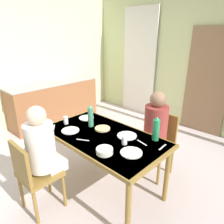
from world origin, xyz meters
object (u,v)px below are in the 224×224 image
object	(u,v)px
dining_table	(103,141)
water_bottle_green_far	(156,129)
chair_far_diner	(159,140)
person_far_diner	(155,125)
serving_bowl_center	(105,151)
water_bottle_green_near	(91,116)
kitchen_counter	(55,102)
chair_near_diner	(33,173)
person_near_diner	(42,145)

from	to	relation	value
dining_table	water_bottle_green_far	distance (m)	0.64
dining_table	chair_far_diner	xyz separation A→B (m)	(0.31, 0.77, -0.19)
person_far_diner	water_bottle_green_far	bearing A→B (deg)	122.98
chair_far_diner	serving_bowl_center	bearing A→B (deg)	89.13
water_bottle_green_near	water_bottle_green_far	xyz separation A→B (m)	(0.80, 0.27, -0.01)
kitchen_counter	dining_table	world-z (taller)	kitchen_counter
chair_far_diner	water_bottle_green_far	world-z (taller)	water_bottle_green_far
chair_near_diner	person_near_diner	bearing A→B (deg)	90.00
dining_table	water_bottle_green_near	world-z (taller)	water_bottle_green_near
person_far_diner	water_bottle_green_far	distance (m)	0.38
kitchen_counter	person_far_diner	bearing A→B (deg)	-2.61
dining_table	person_far_diner	bearing A→B (deg)	64.20
chair_near_diner	serving_bowl_center	distance (m)	0.81
chair_far_diner	water_bottle_green_far	size ratio (longest dim) A/B	3.11
person_near_diner	serving_bowl_center	bearing A→B (deg)	33.56
water_bottle_green_near	dining_table	bearing A→B (deg)	-12.23
person_near_diner	water_bottle_green_far	bearing A→B (deg)	51.11
water_bottle_green_near	serving_bowl_center	size ratio (longest dim) A/B	1.71
water_bottle_green_far	chair_far_diner	bearing A→B (deg)	114.13
dining_table	serving_bowl_center	xyz separation A→B (m)	(0.29, -0.26, 0.10)
chair_far_diner	water_bottle_green_near	world-z (taller)	water_bottle_green_near
dining_table	person_far_diner	world-z (taller)	person_far_diner
chair_far_diner	water_bottle_green_near	size ratio (longest dim) A/B	3.00
person_near_diner	water_bottle_green_near	world-z (taller)	person_near_diner
kitchen_counter	person_far_diner	world-z (taller)	person_far_diner
chair_near_diner	water_bottle_green_far	distance (m)	1.40
chair_near_diner	person_far_diner	xyz separation A→B (m)	(0.58, 1.40, 0.28)
person_near_diner	dining_table	bearing A→B (deg)	66.69
person_near_diner	person_far_diner	distance (m)	1.39
water_bottle_green_far	chair_near_diner	bearing A→B (deg)	-125.24
person_far_diner	person_near_diner	bearing A→B (deg)	65.43
dining_table	water_bottle_green_far	xyz separation A→B (m)	(0.50, 0.33, 0.21)
kitchen_counter	dining_table	xyz separation A→B (m)	(2.35, -0.75, 0.23)
person_near_diner	water_bottle_green_far	xyz separation A→B (m)	(0.78, 0.96, 0.11)
person_near_diner	chair_near_diner	bearing A→B (deg)	-90.00
dining_table	serving_bowl_center	distance (m)	0.40
person_near_diner	person_far_diner	bearing A→B (deg)	65.43
dining_table	serving_bowl_center	size ratio (longest dim) A/B	8.85
dining_table	serving_bowl_center	world-z (taller)	serving_bowl_center
serving_bowl_center	water_bottle_green_far	bearing A→B (deg)	70.11
dining_table	chair_near_diner	distance (m)	0.84
water_bottle_green_far	person_far_diner	bearing A→B (deg)	122.98
water_bottle_green_near	water_bottle_green_far	size ratio (longest dim) A/B	1.04
person_far_diner	water_bottle_green_far	world-z (taller)	person_far_diner
chair_near_diner	chair_far_diner	size ratio (longest dim) A/B	1.00
kitchen_counter	serving_bowl_center	size ratio (longest dim) A/B	11.54
kitchen_counter	dining_table	distance (m)	2.48
chair_far_diner	person_far_diner	xyz separation A→B (m)	(-0.00, -0.14, 0.28)
water_bottle_green_far	person_near_diner	bearing A→B (deg)	-128.89
chair_far_diner	person_near_diner	distance (m)	1.54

